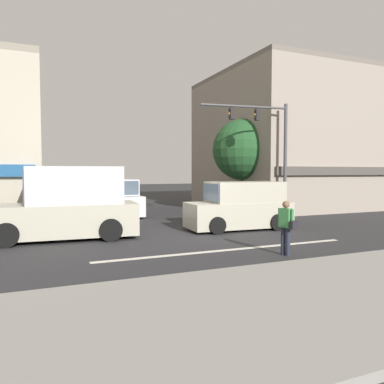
% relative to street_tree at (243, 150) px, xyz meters
% --- Properties ---
extents(ground_plane, '(120.00, 120.00, 0.00)m').
position_rel_street_tree_xyz_m(ground_plane, '(-6.23, -6.15, -3.92)').
color(ground_plane, '#2B2B2D').
extents(lane_marking_stripe, '(9.00, 0.24, 0.01)m').
position_rel_street_tree_xyz_m(lane_marking_stripe, '(-6.23, -9.65, -3.91)').
color(lane_marking_stripe, silver).
rests_on(lane_marking_stripe, ground).
extents(sidewalk_curb, '(40.00, 5.00, 0.16)m').
position_rel_street_tree_xyz_m(sidewalk_curb, '(-6.23, -14.65, -3.84)').
color(sidewalk_curb, gray).
rests_on(sidewalk_curb, ground).
extents(building_right_corner, '(10.79, 11.32, 9.50)m').
position_rel_street_tree_xyz_m(building_right_corner, '(5.35, 2.53, 0.83)').
color(building_right_corner, gray).
rests_on(building_right_corner, ground).
extents(street_tree, '(3.82, 3.82, 5.84)m').
position_rel_street_tree_xyz_m(street_tree, '(0.00, 0.00, 0.00)').
color(street_tree, '#4C3823').
rests_on(street_tree, ground).
extents(traffic_light_mast, '(4.85, 0.80, 6.20)m').
position_rel_street_tree_xyz_m(traffic_light_mast, '(-0.49, -3.48, 0.26)').
color(traffic_light_mast, '#47474C').
rests_on(traffic_light_mast, ground).
extents(box_truck_waiting_far, '(5.74, 2.56, 2.75)m').
position_rel_street_tree_xyz_m(box_truck_waiting_far, '(-11.00, -5.51, -2.67)').
color(box_truck_waiting_far, '#B7B29E').
rests_on(box_truck_waiting_far, ground).
extents(van_approaching_near, '(4.70, 2.24, 2.11)m').
position_rel_street_tree_xyz_m(van_approaching_near, '(-3.68, -5.94, -2.91)').
color(van_approaching_near, '#B7B29E').
rests_on(van_approaching_near, ground).
extents(van_crossing_leftbound, '(2.22, 4.69, 2.11)m').
position_rel_street_tree_xyz_m(van_crossing_leftbound, '(-7.59, 1.48, -2.91)').
color(van_crossing_leftbound, silver).
rests_on(van_crossing_leftbound, ground).
extents(pedestrian_foreground_with_bag, '(0.35, 0.69, 1.67)m').
position_rel_street_tree_xyz_m(pedestrian_foreground_with_bag, '(-5.08, -11.03, -2.97)').
color(pedestrian_foreground_with_bag, '#232838').
rests_on(pedestrian_foreground_with_bag, ground).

